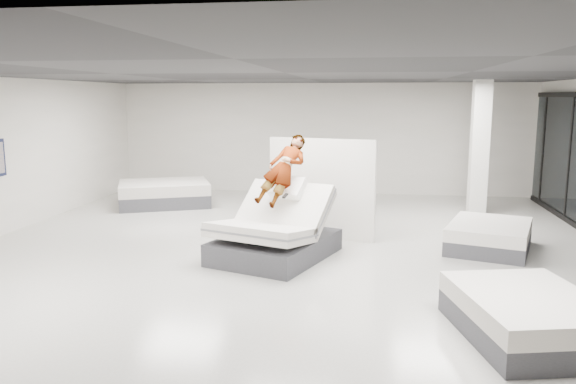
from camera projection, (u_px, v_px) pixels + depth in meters
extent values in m
plane|color=#BBB9B1|center=(285.00, 259.00, 9.85)|extent=(14.00, 14.00, 0.00)
plane|color=black|center=(285.00, 73.00, 9.31)|extent=(14.00, 14.00, 0.00)
cube|color=beige|center=(322.00, 139.00, 16.41)|extent=(12.00, 0.04, 3.20)
cube|color=beige|center=(67.00, 346.00, 2.76)|extent=(12.00, 0.04, 3.20)
cube|color=#3B3B40|center=(276.00, 247.00, 9.89)|extent=(2.26, 2.59, 0.38)
cube|color=white|center=(285.00, 208.00, 10.08)|extent=(1.87, 1.47, 0.89)
cube|color=slate|center=(285.00, 208.00, 10.08)|extent=(1.85, 1.37, 0.75)
cube|color=white|center=(260.00, 232.00, 9.38)|extent=(1.91, 1.59, 0.38)
cube|color=slate|center=(260.00, 232.00, 9.38)|extent=(1.93, 1.59, 0.18)
cube|color=white|center=(288.00, 188.00, 10.12)|extent=(0.71, 0.60, 0.40)
imported|color=slate|center=(284.00, 183.00, 9.97)|extent=(1.00, 1.52, 1.26)
cube|color=black|center=(285.00, 196.00, 9.59)|extent=(0.09, 0.15, 0.08)
cube|color=silver|center=(321.00, 189.00, 11.15)|extent=(2.15, 0.65, 2.00)
cube|color=#3B3B40|center=(489.00, 242.00, 10.43)|extent=(1.85, 2.15, 0.27)
cube|color=white|center=(490.00, 229.00, 10.39)|extent=(1.85, 2.15, 0.23)
cube|color=#3B3B40|center=(527.00, 326.00, 6.60)|extent=(1.86, 2.21, 0.29)
cube|color=white|center=(529.00, 305.00, 6.55)|extent=(1.86, 2.21, 0.24)
cube|color=#3B3B40|center=(164.00, 199.00, 14.68)|extent=(2.73, 2.44, 0.34)
cube|color=white|center=(164.00, 187.00, 14.63)|extent=(2.73, 2.44, 0.28)
cube|color=silver|center=(479.00, 148.00, 13.38)|extent=(0.40, 0.40, 3.20)
cube|color=black|center=(571.00, 158.00, 12.64)|extent=(0.09, 0.08, 2.80)
cube|color=black|center=(544.00, 150.00, 14.59)|extent=(0.09, 0.08, 2.80)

